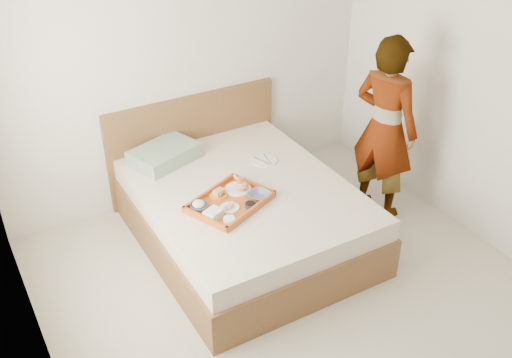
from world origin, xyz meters
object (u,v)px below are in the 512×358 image
at_px(bed, 245,215).
at_px(dinner_plate, 264,161).
at_px(person, 385,129).
at_px(tray, 230,202).

bearing_deg(bed, dinner_plate, 38.51).
xyz_separation_m(bed, dinner_plate, (0.35, 0.28, 0.27)).
distance_m(dinner_plate, person, 1.06).
height_order(bed, dinner_plate, dinner_plate).
height_order(bed, person, person).
relative_size(bed, dinner_plate, 9.02).
xyz_separation_m(dinner_plate, person, (0.91, -0.46, 0.28)).
bearing_deg(bed, tray, -143.81).
bearing_deg(bed, person, -8.18).
distance_m(tray, person, 1.49).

